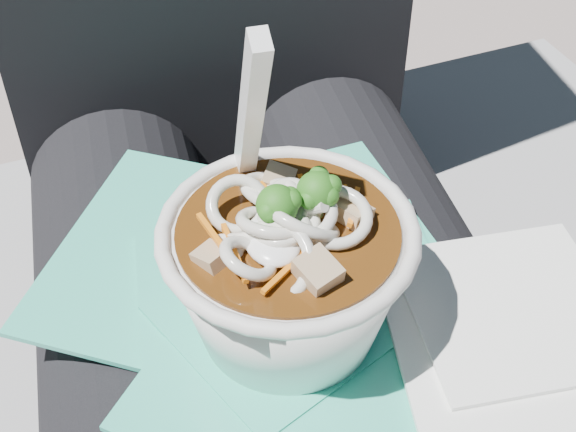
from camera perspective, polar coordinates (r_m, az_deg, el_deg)
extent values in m
cube|color=gray|center=(0.91, -2.58, -13.60)|extent=(1.06, 0.63, 0.43)
cylinder|color=black|center=(0.58, -9.82, -11.83)|extent=(0.15, 0.48, 0.15)
cylinder|color=black|center=(0.61, 8.77, -8.13)|extent=(0.15, 0.48, 0.15)
cube|color=#2CBA9A|center=(0.54, -7.26, -2.97)|extent=(0.24, 0.25, 0.00)
cube|color=#2CBA9A|center=(0.55, 2.20, -1.59)|extent=(0.17, 0.19, 0.00)
cube|color=#2CBA9A|center=(0.47, 8.31, -13.35)|extent=(0.18, 0.18, 0.00)
cube|color=#2CBA9A|center=(0.50, 0.79, -7.38)|extent=(0.21, 0.20, 0.00)
cube|color=#2CBA9A|center=(0.48, 3.58, -9.66)|extent=(0.28, 0.28, 0.00)
cube|color=#2CBA9A|center=(0.51, 1.60, -5.81)|extent=(0.21, 0.19, 0.00)
cube|color=white|center=(0.49, 16.03, -9.84)|extent=(0.15, 0.15, 0.00)
cube|color=white|center=(0.51, 15.70, -6.29)|extent=(0.13, 0.13, 0.00)
torus|color=white|center=(0.43, 0.00, -1.15)|extent=(0.15, 0.15, 0.01)
cylinder|color=#3F2009|center=(0.44, 0.00, -1.44)|extent=(0.12, 0.12, 0.01)
torus|color=silver|center=(0.42, -0.56, -0.92)|extent=(0.04, 0.04, 0.02)
torus|color=silver|center=(0.43, 0.09, -0.33)|extent=(0.04, 0.04, 0.01)
torus|color=silver|center=(0.45, -0.97, 1.70)|extent=(0.06, 0.06, 0.02)
torus|color=silver|center=(0.43, 0.99, 0.19)|extent=(0.05, 0.06, 0.02)
torus|color=silver|center=(0.43, -0.96, -0.46)|extent=(0.05, 0.05, 0.03)
torus|color=silver|center=(0.43, -3.56, 0.78)|extent=(0.05, 0.04, 0.03)
torus|color=silver|center=(0.44, -1.21, 0.53)|extent=(0.05, 0.05, 0.04)
torus|color=silver|center=(0.43, 3.34, -0.07)|extent=(0.06, 0.06, 0.02)
torus|color=silver|center=(0.41, -1.19, -3.40)|extent=(0.05, 0.05, 0.05)
torus|color=silver|center=(0.43, 0.87, -0.19)|extent=(0.06, 0.06, 0.04)
torus|color=silver|center=(0.41, -2.84, -3.02)|extent=(0.04, 0.04, 0.03)
torus|color=silver|center=(0.43, 0.33, -0.96)|extent=(0.04, 0.04, 0.01)
torus|color=silver|center=(0.44, 0.14, 0.97)|extent=(0.04, 0.04, 0.02)
cylinder|color=silver|center=(0.42, -2.66, -1.58)|extent=(0.04, 0.02, 0.01)
cylinder|color=silver|center=(0.43, 1.92, 0.19)|extent=(0.03, 0.03, 0.01)
cylinder|color=silver|center=(0.43, 0.92, 0.42)|extent=(0.03, 0.03, 0.03)
cylinder|color=#7AA04D|center=(0.44, 2.04, 0.58)|extent=(0.01, 0.01, 0.01)
sphere|color=#1A5C15|center=(0.43, 2.08, 1.75)|extent=(0.02, 0.02, 0.02)
sphere|color=#1A5C15|center=(0.43, 2.92, 1.45)|extent=(0.01, 0.01, 0.01)
sphere|color=#1A5C15|center=(0.43, 2.21, 2.85)|extent=(0.01, 0.01, 0.01)
sphere|color=#1A5C15|center=(0.42, 1.54, 1.21)|extent=(0.01, 0.01, 0.01)
sphere|color=#1A5C15|center=(0.43, 3.10, 2.21)|extent=(0.01, 0.01, 0.01)
cylinder|color=#7AA04D|center=(0.43, -0.76, -0.41)|extent=(0.01, 0.01, 0.01)
sphere|color=#1A5C15|center=(0.42, -0.78, 0.77)|extent=(0.02, 0.02, 0.02)
sphere|color=#1A5C15|center=(0.42, 0.11, 1.38)|extent=(0.01, 0.01, 0.01)
sphere|color=#1A5C15|center=(0.42, 0.25, 1.11)|extent=(0.01, 0.01, 0.01)
sphere|color=#1A5C15|center=(0.42, -1.26, 0.19)|extent=(0.01, 0.01, 0.01)
sphere|color=#1A5C15|center=(0.42, -1.38, 0.32)|extent=(0.01, 0.01, 0.01)
cube|color=orange|center=(0.44, 1.85, 1.53)|extent=(0.04, 0.02, 0.01)
cube|color=orange|center=(0.44, 4.68, 0.66)|extent=(0.02, 0.03, 0.01)
cube|color=orange|center=(0.41, -5.12, -1.63)|extent=(0.01, 0.04, 0.00)
cube|color=orange|center=(0.44, 1.31, 0.86)|extent=(0.01, 0.05, 0.00)
cube|color=orange|center=(0.41, -3.84, -2.60)|extent=(0.01, 0.04, 0.00)
cube|color=orange|center=(0.41, -0.13, -3.87)|extent=(0.03, 0.03, 0.01)
cube|color=orange|center=(0.44, -0.43, 0.62)|extent=(0.02, 0.04, 0.01)
cube|color=#A27F5B|center=(0.44, 4.58, 0.22)|extent=(0.02, 0.03, 0.01)
cube|color=#A27F5B|center=(0.46, -0.74, 2.47)|extent=(0.03, 0.03, 0.02)
cube|color=#A27F5B|center=(0.42, -5.42, -2.99)|extent=(0.02, 0.02, 0.01)
cube|color=#A27F5B|center=(0.40, 2.14, -3.93)|extent=(0.03, 0.03, 0.02)
ellipsoid|color=white|center=(0.42, -1.09, -1.75)|extent=(0.03, 0.04, 0.01)
cube|color=white|center=(0.42, -2.63, 7.39)|extent=(0.01, 0.07, 0.12)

